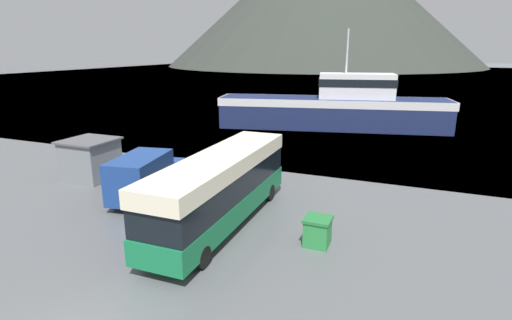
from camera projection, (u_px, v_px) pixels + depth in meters
name	position (u px, v px, depth m)	size (l,w,h in m)	color
water_surface	(396.00, 73.00, 134.28)	(240.00, 240.00, 0.00)	slate
tour_bus	(221.00, 186.00, 18.65)	(2.57, 11.01, 3.42)	#146B3D
delivery_van	(146.00, 175.00, 22.10)	(3.13, 6.01, 2.57)	navy
fishing_boat	(336.00, 107.00, 41.56)	(23.87, 9.52, 10.03)	#19234C
storage_bin	(317.00, 231.00, 16.96)	(1.13, 1.13, 1.25)	#287F3D
dock_kiosk	(91.00, 159.00, 25.51)	(3.01, 2.99, 2.59)	slate
small_boat	(243.00, 104.00, 57.50)	(4.99, 6.46, 0.71)	#19234C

